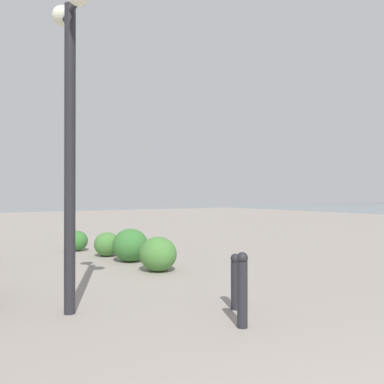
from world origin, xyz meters
TOP-DOWN VIEW (x-y plane):
  - lamppost at (5.08, 0.83)m, footprint 0.98×0.28m
  - bollard_near at (3.48, -0.66)m, footprint 0.13×0.13m
  - bollard_mid at (4.08, -1.05)m, footprint 0.13×0.13m
  - shrub_low at (10.58, -0.93)m, footprint 0.63×0.57m
  - shrub_round at (9.27, -1.27)m, footprint 0.69×0.62m
  - shrub_wide at (6.92, -1.42)m, footprint 0.79×0.72m
  - shrub_tall at (8.24, -1.43)m, footprint 0.87×0.78m

SIDE VIEW (x-z plane):
  - shrub_low at x=10.58m, z-range 0.00..0.54m
  - shrub_round at x=9.27m, z-range 0.00..0.58m
  - shrub_wide at x=6.92m, z-range 0.00..0.68m
  - shrub_tall at x=8.24m, z-range 0.00..0.74m
  - bollard_mid at x=4.08m, z-range 0.02..0.75m
  - bollard_near at x=3.48m, z-range 0.02..0.87m
  - lamppost at x=5.08m, z-range 0.67..4.72m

